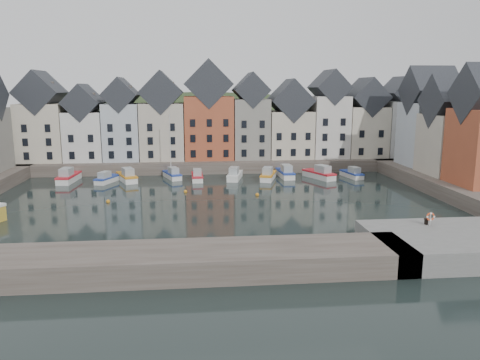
{
  "coord_description": "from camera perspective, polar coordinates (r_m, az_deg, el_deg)",
  "views": [
    {
      "loc": [
        -2.59,
        -57.96,
        14.71
      ],
      "look_at": [
        3.68,
        6.0,
        2.08
      ],
      "focal_mm": 35.0,
      "sensor_mm": 36.0,
      "label": 1
    }
  ],
  "objects": [
    {
      "name": "boat_h",
      "position": [
        78.9,
        5.56,
        0.86
      ],
      "size": [
        2.27,
        6.47,
        2.45
      ],
      "rotation": [
        0.0,
        0.0,
        0.05
      ],
      "color": "silver",
      "rests_on": "ground"
    },
    {
      "name": "far_quay",
      "position": [
        89.05,
        -3.87,
        2.23
      ],
      "size": [
        90.0,
        16.0,
        2.0
      ],
      "primitive_type": "cube",
      "color": "#463D36",
      "rests_on": "ground"
    },
    {
      "name": "near_wall",
      "position": [
        39.19,
        -16.37,
        -9.83
      ],
      "size": [
        50.0,
        6.0,
        2.0
      ],
      "primitive_type": "cube",
      "color": "#463D36",
      "rests_on": "ground"
    },
    {
      "name": "boat_b",
      "position": [
        76.99,
        -15.92,
        0.13
      ],
      "size": [
        3.58,
        5.59,
        2.06
      ],
      "rotation": [
        0.0,
        0.0,
        -0.39
      ],
      "color": "silver",
      "rests_on": "ground"
    },
    {
      "name": "boat_j",
      "position": [
        80.48,
        13.52,
        0.73
      ],
      "size": [
        2.7,
        5.7,
        2.1
      ],
      "rotation": [
        0.0,
        0.0,
        0.19
      ],
      "color": "silver",
      "rests_on": "ground"
    },
    {
      "name": "right_quay",
      "position": [
        73.97,
        26.89,
        -0.78
      ],
      "size": [
        14.0,
        54.0,
        2.0
      ],
      "primitive_type": "cube",
      "color": "#463D36",
      "rests_on": "ground"
    },
    {
      "name": "right_terrace",
      "position": [
        76.7,
        24.76,
        5.77
      ],
      "size": [
        8.3,
        24.25,
        16.36
      ],
      "color": "#ACB6BF",
      "rests_on": "right_quay"
    },
    {
      "name": "life_ring_post",
      "position": [
        47.41,
        22.2,
        -4.2
      ],
      "size": [
        0.8,
        0.17,
        1.3
      ],
      "color": "gray",
      "rests_on": "near_quay"
    },
    {
      "name": "boat_f",
      "position": [
        76.76,
        -0.66,
        0.59
      ],
      "size": [
        3.23,
        6.33,
        2.33
      ],
      "rotation": [
        0.0,
        0.0,
        -0.23
      ],
      "color": "silver",
      "rests_on": "ground"
    },
    {
      "name": "boat_a",
      "position": [
        79.48,
        -20.19,
        0.33
      ],
      "size": [
        2.6,
        6.94,
        2.61
      ],
      "rotation": [
        0.0,
        0.0,
        -0.07
      ],
      "color": "silver",
      "rests_on": "ground"
    },
    {
      "name": "boat_e",
      "position": [
        76.22,
        -5.24,
        0.43
      ],
      "size": [
        1.89,
        5.68,
        2.17
      ],
      "rotation": [
        0.0,
        0.0,
        0.02
      ],
      "color": "silver",
      "rests_on": "ground"
    },
    {
      "name": "mooring_bollard",
      "position": [
        47.94,
        21.76,
        -4.69
      ],
      "size": [
        0.48,
        0.48,
        0.56
      ],
      "color": "black",
      "rests_on": "near_quay"
    },
    {
      "name": "boat_i",
      "position": [
        78.57,
        9.69,
        0.73
      ],
      "size": [
        4.53,
        6.89,
        2.54
      ],
      "rotation": [
        0.0,
        0.0,
        0.41
      ],
      "color": "silver",
      "rests_on": "ground"
    },
    {
      "name": "ground",
      "position": [
        59.85,
        -2.96,
        -3.13
      ],
      "size": [
        260.0,
        260.0,
        0.0
      ],
      "primitive_type": "plane",
      "color": "black",
      "rests_on": "ground"
    },
    {
      "name": "far_terrace",
      "position": [
        86.35,
        -1.75,
        7.24
      ],
      "size": [
        72.37,
        8.16,
        17.78
      ],
      "color": "beige",
      "rests_on": "far_quay"
    },
    {
      "name": "near_quay",
      "position": [
        47.26,
        26.28,
        -6.93
      ],
      "size": [
        18.0,
        10.0,
        2.0
      ],
      "primitive_type": "cube",
      "color": "#60605E",
      "rests_on": "ground"
    },
    {
      "name": "boat_c",
      "position": [
        77.33,
        -13.61,
        0.39
      ],
      "size": [
        4.26,
        6.77,
        2.49
      ],
      "rotation": [
        0.0,
        0.0,
        0.38
      ],
      "color": "silver",
      "rests_on": "ground"
    },
    {
      "name": "mooring_buoys",
      "position": [
        64.96,
        -6.71,
        -1.91
      ],
      "size": [
        20.5,
        5.5,
        0.5
      ],
      "color": "orange",
      "rests_on": "ground"
    },
    {
      "name": "boat_g",
      "position": [
        76.65,
        3.45,
        0.57
      ],
      "size": [
        3.65,
        6.46,
        2.37
      ],
      "rotation": [
        0.0,
        0.0,
        -0.3
      ],
      "color": "silver",
      "rests_on": "ground"
    },
    {
      "name": "hillside",
      "position": [
        118.57,
        -4.14,
        -4.91
      ],
      "size": [
        153.6,
        70.4,
        64.0
      ],
      "color": "#212D16",
      "rests_on": "ground"
    },
    {
      "name": "boat_d",
      "position": [
        78.31,
        -8.25,
        0.69
      ],
      "size": [
        3.53,
        5.89,
        10.76
      ],
      "rotation": [
        0.0,
        0.0,
        0.34
      ],
      "color": "silver",
      "rests_on": "ground"
    }
  ]
}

